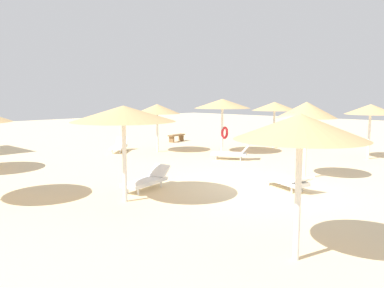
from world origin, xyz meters
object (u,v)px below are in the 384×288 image
at_px(lounger_1, 119,146).
at_px(lounger_2, 288,180).
at_px(lounger_4, 232,153).
at_px(parasol_7, 275,106).
at_px(parasol_2, 306,110).
at_px(parasol_4, 222,104).
at_px(lounger_5, 147,180).
at_px(parasol_5, 123,114).
at_px(parasol_1, 157,109).
at_px(bench_0, 176,137).
at_px(parasol_3, 371,109).
at_px(parasol_8, 300,127).

relative_size(lounger_1, lounger_2, 0.91).
bearing_deg(lounger_4, lounger_2, -125.16).
bearing_deg(lounger_4, parasol_7, 8.33).
relative_size(parasol_2, parasol_7, 1.05).
xyz_separation_m(parasol_4, lounger_5, (-7.99, -3.19, -2.34)).
xyz_separation_m(parasol_2, parasol_5, (-6.57, 2.38, 0.02)).
bearing_deg(lounger_4, parasol_1, 99.69).
relative_size(parasol_1, bench_0, 1.72).
height_order(parasol_3, parasol_8, parasol_8).
relative_size(parasol_4, lounger_1, 1.63).
distance_m(parasol_2, bench_0, 12.89).
xyz_separation_m(parasol_2, lounger_5, (-5.16, 3.03, -2.26)).
relative_size(parasol_2, parasol_3, 1.07).
bearing_deg(parasol_5, lounger_4, 15.27).
xyz_separation_m(parasol_1, lounger_4, (0.78, -4.56, -2.06)).
bearing_deg(parasol_3, parasol_7, 85.58).
bearing_deg(parasol_1, lounger_5, -134.06).
relative_size(parasol_1, parasol_4, 0.88).
bearing_deg(lounger_2, parasol_3, 1.17).
relative_size(parasol_1, lounger_4, 1.37).
xyz_separation_m(lounger_2, bench_0, (6.78, 12.16, 0.04)).
distance_m(parasol_3, parasol_8, 13.40).
bearing_deg(parasol_4, parasol_3, -61.99).
distance_m(parasol_1, lounger_1, 2.98).
xyz_separation_m(parasol_8, lounger_5, (1.63, 6.28, -2.22)).
bearing_deg(parasol_7, lounger_2, -146.42).
distance_m(parasol_3, parasol_5, 13.09).
height_order(parasol_3, parasol_5, parasol_5).
distance_m(lounger_1, lounger_5, 9.00).
bearing_deg(parasol_1, bench_0, 32.76).
bearing_deg(bench_0, parasol_2, -112.23).
height_order(parasol_8, lounger_1, parasol_8).
bearing_deg(parasol_8, parasol_3, 13.01).
bearing_deg(parasol_4, lounger_1, 126.98).
bearing_deg(lounger_5, lounger_2, -47.18).
bearing_deg(parasol_3, parasol_8, -166.99).
bearing_deg(parasol_5, lounger_2, -31.28).
relative_size(parasol_2, lounger_1, 1.57).
distance_m(parasol_3, parasol_4, 7.32).
relative_size(parasol_1, lounger_2, 1.31).
distance_m(parasol_1, parasol_7, 7.05).
xyz_separation_m(parasol_4, lounger_2, (-4.80, -6.63, -2.35)).
relative_size(parasol_2, lounger_5, 1.47).
distance_m(lounger_1, lounger_2, 11.30).
bearing_deg(lounger_4, parasol_2, -108.58).
relative_size(parasol_5, lounger_2, 1.50).
bearing_deg(parasol_2, parasol_8, -154.41).
bearing_deg(lounger_1, parasol_5, -125.18).
bearing_deg(lounger_2, lounger_4, 54.84).
height_order(lounger_4, bench_0, lounger_4).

